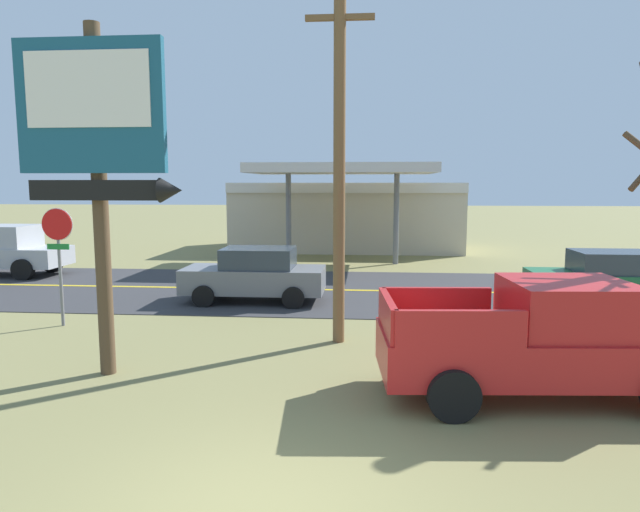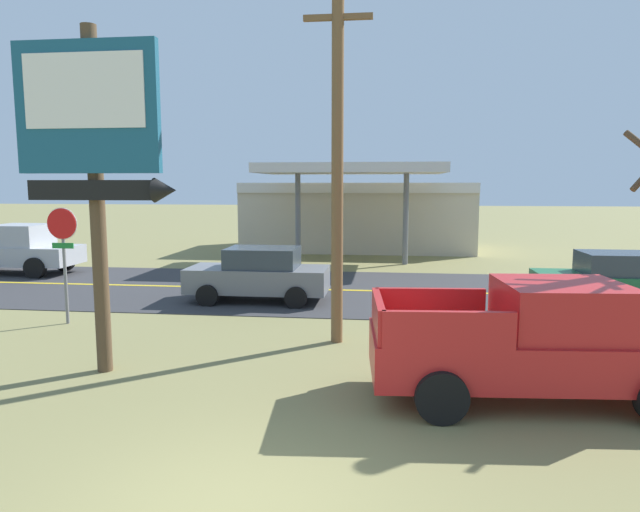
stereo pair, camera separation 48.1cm
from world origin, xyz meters
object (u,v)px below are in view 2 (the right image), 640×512
gas_station (358,214)px  car_green_mid_lane (616,281)px  motel_sign (94,143)px  car_grey_near_lane (259,274)px  pickup_red_parked_on_lawn (536,343)px  pickup_silver_on_road (13,250)px  stop_sign (63,245)px  utility_pole (337,143)px

gas_station → car_green_mid_lane: bearing=-60.7°
motel_sign → gas_station: 21.40m
car_grey_near_lane → car_green_mid_lane: 10.19m
pickup_red_parked_on_lawn → pickup_silver_on_road: size_ratio=1.03×
stop_sign → pickup_red_parked_on_lawn: size_ratio=0.55×
motel_sign → stop_sign: motel_sign is taller
stop_sign → car_grey_near_lane: stop_sign is taller
gas_station → pickup_red_parked_on_lawn: 21.77m
pickup_red_parked_on_lawn → utility_pole: bearing=139.3°
motel_sign → pickup_red_parked_on_lawn: size_ratio=1.19×
gas_station → car_grey_near_lane: gas_station is taller
stop_sign → car_grey_near_lane: (4.24, 3.29, -1.20)m
motel_sign → gas_station: size_ratio=0.53×
stop_sign → car_grey_near_lane: bearing=37.8°
stop_sign → gas_station: (6.43, 17.51, -0.08)m
motel_sign → car_green_mid_lane: motel_sign is taller
utility_pole → car_grey_near_lane: 6.09m
pickup_silver_on_road → car_green_mid_lane: 21.42m
stop_sign → utility_pole: (6.97, -0.82, 2.38)m
motel_sign → car_green_mid_lane: 13.85m
gas_station → car_green_mid_lane: gas_station is taller
utility_pole → gas_station: size_ratio=0.69×
utility_pole → car_green_mid_lane: size_ratio=1.98×
pickup_silver_on_road → car_grey_near_lane: 11.57m
stop_sign → car_green_mid_lane: 14.84m
motel_sign → pickup_red_parked_on_lawn: motel_sign is taller
gas_station → pickup_red_parked_on_lawn: size_ratio=2.25×
car_grey_near_lane → car_green_mid_lane: (10.19, 0.00, 0.00)m
car_grey_near_lane → car_green_mid_lane: bearing=0.0°
stop_sign → gas_station: gas_station is taller
motel_sign → car_green_mid_lane: bearing=30.2°
stop_sign → gas_station: 18.65m
motel_sign → pickup_red_parked_on_lawn: 8.35m
motel_sign → utility_pole: (4.14, 2.64, 0.16)m
gas_station → car_green_mid_lane: 16.35m
pickup_silver_on_road → pickup_red_parked_on_lawn: bearing=-33.1°
car_grey_near_lane → car_green_mid_lane: size_ratio=1.00×
utility_pole → car_grey_near_lane: (-2.73, 4.11, -3.58)m
gas_station → car_grey_near_lane: size_ratio=2.86×
utility_pole → pickup_silver_on_road: size_ratio=1.60×
motel_sign → pickup_silver_on_road: (-9.45, 10.75, -3.29)m
motel_sign → car_grey_near_lane: motel_sign is taller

